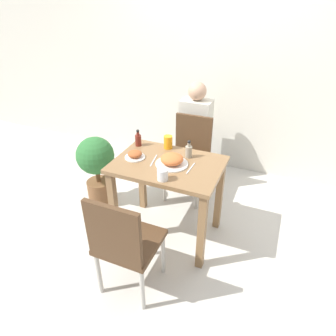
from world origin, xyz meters
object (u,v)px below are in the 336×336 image
object	(u,v)px
chair_near	(124,242)
sauce_bottle	(189,151)
chair_far	(189,153)
drink_cup	(163,175)
juice_glass	(168,142)
condiment_bottle	(138,139)
person_figure	(195,133)
food_plate	(172,160)
side_plate	(135,155)
potted_plant_left	(96,165)

from	to	relation	value
chair_near	sauce_bottle	size ratio (longest dim) A/B	5.54
chair_near	chair_far	bearing A→B (deg)	-89.17
drink_cup	juice_glass	bearing A→B (deg)	108.51
condiment_bottle	person_figure	world-z (taller)	person_figure
chair_far	food_plate	bearing A→B (deg)	-82.77
person_figure	side_plate	bearing A→B (deg)	-99.57
food_plate	juice_glass	world-z (taller)	juice_glass
food_plate	juice_glass	size ratio (longest dim) A/B	2.26
food_plate	potted_plant_left	size ratio (longest dim) A/B	0.35
juice_glass	potted_plant_left	distance (m)	0.84
drink_cup	juice_glass	size ratio (longest dim) A/B	0.76
chair_far	potted_plant_left	distance (m)	0.98
juice_glass	sauce_bottle	bearing A→B (deg)	-21.75
chair_near	food_plate	bearing A→B (deg)	-95.91
drink_cup	condiment_bottle	xyz separation A→B (m)	(-0.44, 0.45, 0.02)
chair_near	condiment_bottle	distance (m)	1.02
side_plate	drink_cup	size ratio (longest dim) A/B	1.92
side_plate	condiment_bottle	xyz separation A→B (m)	(-0.08, 0.22, 0.03)
chair_far	drink_cup	xyz separation A→B (m)	(0.12, -0.97, 0.31)
food_plate	person_figure	xyz separation A→B (m)	(-0.15, 1.08, -0.23)
chair_far	side_plate	world-z (taller)	chair_far
chair_far	condiment_bottle	distance (m)	0.70
chair_near	potted_plant_left	xyz separation A→B (m)	(-0.83, 0.87, -0.03)
chair_near	chair_far	size ratio (longest dim) A/B	1.00
chair_near	person_figure	bearing A→B (deg)	-87.50
juice_glass	person_figure	size ratio (longest dim) A/B	0.10
juice_glass	person_figure	xyz separation A→B (m)	(-0.00, 0.82, -0.24)
food_plate	juice_glass	bearing A→B (deg)	118.79
side_plate	sauce_bottle	bearing A→B (deg)	24.30
chair_near	side_plate	size ratio (longest dim) A/B	5.09
chair_near	chair_far	distance (m)	1.42
side_plate	potted_plant_left	size ratio (longest dim) A/B	0.23
chair_near	sauce_bottle	world-z (taller)	sauce_bottle
side_plate	sauce_bottle	world-z (taller)	sauce_bottle
chair_far	juice_glass	xyz separation A→B (m)	(-0.05, -0.46, 0.33)
side_plate	drink_cup	world-z (taller)	drink_cup
chair_far	side_plate	bearing A→B (deg)	-108.00
juice_glass	condiment_bottle	distance (m)	0.28
chair_near	person_figure	xyz separation A→B (m)	(-0.08, 1.78, 0.08)
potted_plant_left	person_figure	distance (m)	1.19
condiment_bottle	sauce_bottle	bearing A→B (deg)	-3.93
chair_near	juice_glass	xyz separation A→B (m)	(-0.07, 0.96, 0.33)
condiment_bottle	chair_far	bearing A→B (deg)	57.93
juice_glass	person_figure	world-z (taller)	person_figure
chair_far	potted_plant_left	bearing A→B (deg)	-145.60
drink_cup	potted_plant_left	xyz separation A→B (m)	(-0.93, 0.41, -0.34)
juice_glass	potted_plant_left	size ratio (longest dim) A/B	0.16
condiment_bottle	potted_plant_left	distance (m)	0.60
food_plate	sauce_bottle	xyz separation A→B (m)	(0.08, 0.17, 0.02)
juice_glass	sauce_bottle	distance (m)	0.25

